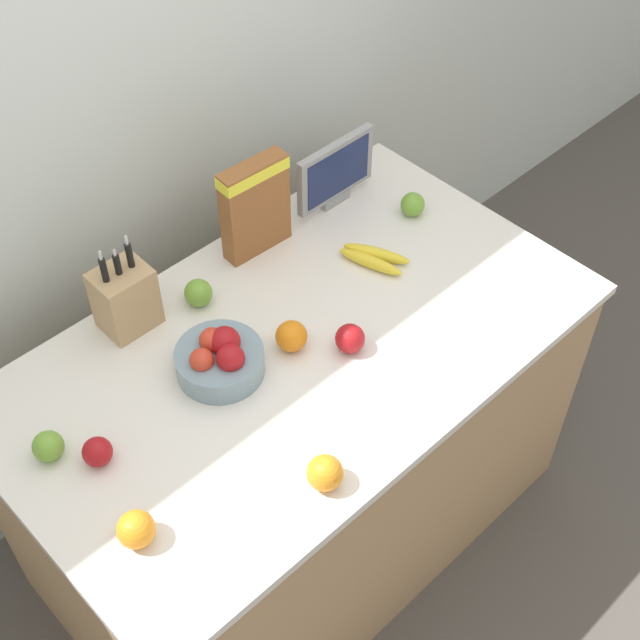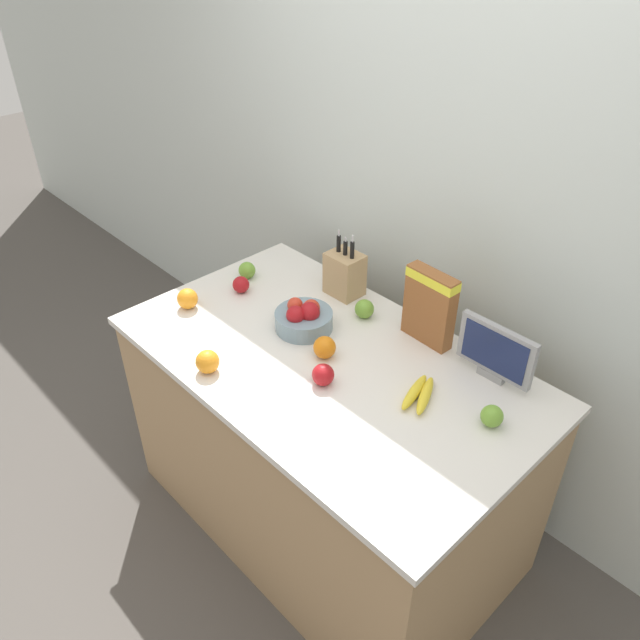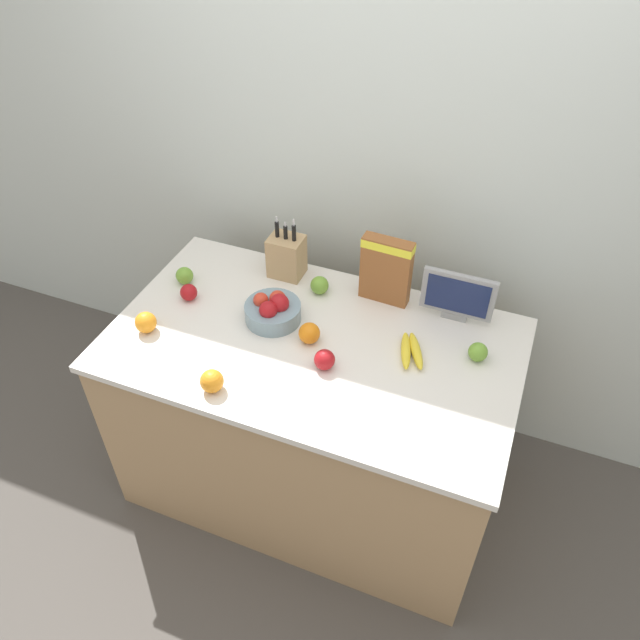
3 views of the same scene
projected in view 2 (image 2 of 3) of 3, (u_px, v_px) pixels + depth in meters
name	position (u px, v px, depth m)	size (l,w,h in m)	color
ground_plane	(326.00, 516.00, 2.83)	(14.00, 14.00, 0.00)	#514C47
wall_back	(451.00, 209.00, 2.47)	(9.00, 0.06, 2.60)	silver
counter	(326.00, 445.00, 2.57)	(1.60, 0.93, 0.92)	tan
knife_block	(345.00, 274.00, 2.61)	(0.15, 0.12, 0.29)	tan
small_monitor	(496.00, 351.00, 2.14)	(0.29, 0.03, 0.22)	gray
cereal_box	(430.00, 304.00, 2.31)	(0.21, 0.07, 0.30)	brown
fruit_bowl	(304.00, 318.00, 2.43)	(0.23, 0.23, 0.13)	gray
banana_bunch	(420.00, 394.00, 2.12)	(0.14, 0.21, 0.04)	yellow
apple_middle	(247.00, 270.00, 2.75)	(0.08, 0.08, 0.08)	#6B9E33
apple_rightmost	(364.00, 309.00, 2.50)	(0.08, 0.08, 0.08)	#6B9E33
apple_front	(492.00, 416.00, 2.00)	(0.07, 0.07, 0.07)	#6B9E33
apple_rear	(323.00, 375.00, 2.17)	(0.08, 0.08, 0.08)	#A31419
apple_by_knife_block	(241.00, 285.00, 2.66)	(0.07, 0.07, 0.07)	#A31419
orange_mid_right	(325.00, 347.00, 2.29)	(0.08, 0.08, 0.08)	orange
orange_mid_left	(207.00, 362.00, 2.22)	(0.09, 0.09, 0.09)	orange
orange_back_center	(187.00, 299.00, 2.55)	(0.09, 0.09, 0.09)	orange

